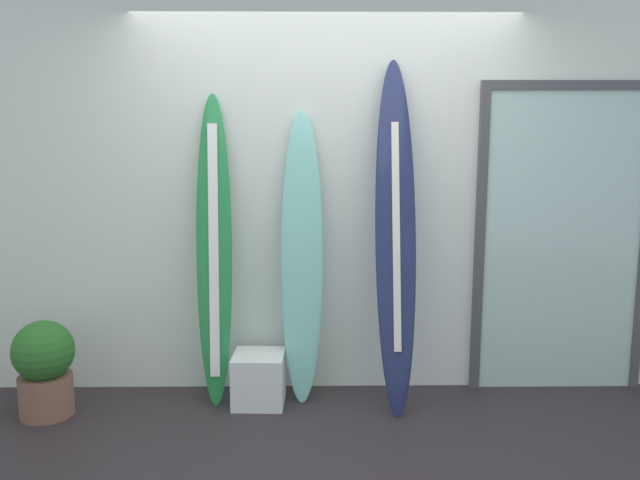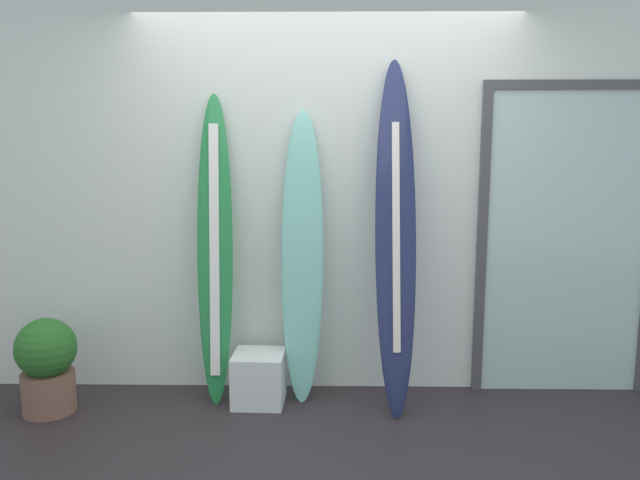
% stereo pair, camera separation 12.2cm
% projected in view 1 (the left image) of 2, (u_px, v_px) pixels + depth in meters
% --- Properties ---
extents(ground, '(8.00, 8.00, 0.04)m').
position_uv_depth(ground, '(331.00, 479.00, 3.39)').
color(ground, '#2C2528').
extents(wall_back, '(7.20, 0.20, 2.80)m').
position_uv_depth(wall_back, '(326.00, 184.00, 4.43)').
color(wall_back, silver).
rests_on(wall_back, ground).
extents(surfboard_emerald, '(0.25, 0.36, 2.00)m').
position_uv_depth(surfboard_emerald, '(214.00, 250.00, 4.20)').
color(surfboard_emerald, '#22803F').
rests_on(surfboard_emerald, ground).
extents(surfboard_seafoam, '(0.28, 0.30, 1.89)m').
position_uv_depth(surfboard_seafoam, '(302.00, 257.00, 4.24)').
color(surfboard_seafoam, '#7ACBBA').
rests_on(surfboard_seafoam, ground).
extents(surfboard_navy, '(0.27, 0.55, 2.21)m').
position_uv_depth(surfboard_navy, '(396.00, 238.00, 4.10)').
color(surfboard_navy, '#1F264F').
rests_on(surfboard_navy, ground).
extents(display_block_left, '(0.34, 0.34, 0.33)m').
position_uv_depth(display_block_left, '(259.00, 379.00, 4.25)').
color(display_block_left, silver).
rests_on(display_block_left, ground).
extents(glass_door, '(1.17, 0.06, 2.08)m').
position_uv_depth(glass_door, '(562.00, 234.00, 4.39)').
color(glass_door, silver).
rests_on(glass_door, ground).
extents(potted_plant, '(0.37, 0.37, 0.61)m').
position_uv_depth(potted_plant, '(44.00, 366.00, 4.05)').
color(potted_plant, brown).
rests_on(potted_plant, ground).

